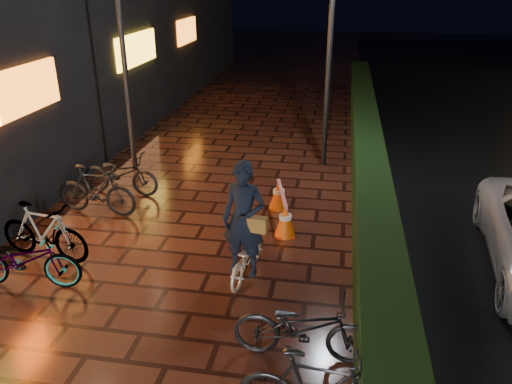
# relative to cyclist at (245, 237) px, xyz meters

# --- Properties ---
(ground) EXTENTS (80.00, 80.00, 0.00)m
(ground) POSITION_rel_cyclist_xyz_m (-1.18, -1.66, -0.77)
(ground) COLOR #381911
(ground) RESTS_ON ground
(hedge) EXTENTS (0.70, 20.00, 1.00)m
(hedge) POSITION_rel_cyclist_xyz_m (2.12, 6.34, -0.27)
(hedge) COLOR black
(hedge) RESTS_ON ground
(lamp_post_hedge) EXTENTS (0.49, 0.14, 5.09)m
(lamp_post_hedge) POSITION_rel_cyclist_xyz_m (1.03, 5.58, 2.03)
(lamp_post_hedge) COLOR black
(lamp_post_hedge) RESTS_ON ground
(lamp_post_sf) EXTENTS (0.46, 0.21, 4.85)m
(lamp_post_sf) POSITION_rel_cyclist_xyz_m (-3.83, 4.62, 1.90)
(lamp_post_sf) COLOR black
(lamp_post_sf) RESTS_ON ground
(cyclist) EXTENTS (0.78, 1.50, 2.06)m
(cyclist) POSITION_rel_cyclist_xyz_m (0.00, 0.00, 0.00)
(cyclist) COLOR silver
(cyclist) RESTS_ON ground
(traffic_barrier) EXTENTS (0.71, 1.60, 0.65)m
(traffic_barrier) POSITION_rel_cyclist_xyz_m (0.34, 2.14, -0.44)
(traffic_barrier) COLOR #F55A0C
(traffic_barrier) RESTS_ON ground
(cart_assembly) EXTENTS (0.53, 0.52, 0.95)m
(cart_assembly) POSITION_rel_cyclist_xyz_m (2.17, 3.37, -0.28)
(cart_assembly) COLOR black
(cart_assembly) RESTS_ON ground
(parked_bikes_storefront) EXTENTS (2.02, 4.53, 1.07)m
(parked_bikes_storefront) POSITION_rel_cyclist_xyz_m (-3.48, 0.99, -0.26)
(parked_bikes_storefront) COLOR black
(parked_bikes_storefront) RESTS_ON ground
(parked_bikes_hedge) EXTENTS (2.06, 1.77, 1.07)m
(parked_bikes_hedge) POSITION_rel_cyclist_xyz_m (1.20, -2.24, -0.26)
(parked_bikes_hedge) COLOR black
(parked_bikes_hedge) RESTS_ON ground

